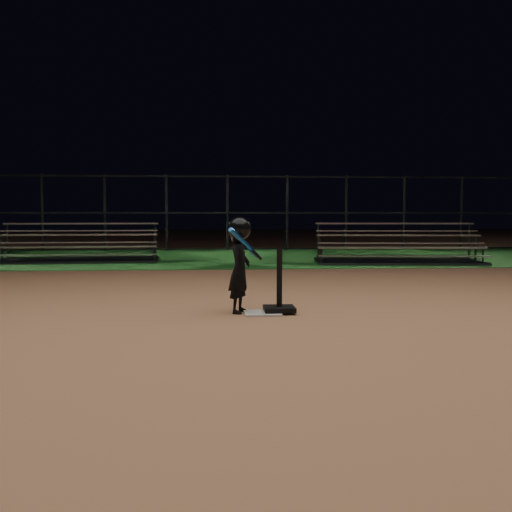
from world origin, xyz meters
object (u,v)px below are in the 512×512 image
(home_plate, at_px, (262,313))
(bleacher_right, at_px, (398,255))
(bleacher_left, at_px, (79,253))
(batting_tee, at_px, (279,300))
(child_batter, at_px, (240,262))

(home_plate, xyz_separation_m, bleacher_right, (4.09, 7.59, 0.19))
(bleacher_left, relative_size, bleacher_right, 0.96)
(batting_tee, xyz_separation_m, bleacher_right, (3.87, 7.53, 0.04))
(home_plate, relative_size, bleacher_left, 0.11)
(home_plate, relative_size, child_batter, 0.38)
(home_plate, height_order, bleacher_left, bleacher_left)
(home_plate, xyz_separation_m, batting_tee, (0.22, 0.05, 0.16))
(home_plate, distance_m, batting_tee, 0.27)
(bleacher_left, height_order, bleacher_right, bleacher_right)
(batting_tee, distance_m, child_batter, 0.68)
(home_plate, height_order, bleacher_right, bleacher_right)
(bleacher_left, bearing_deg, bleacher_right, -10.28)
(batting_tee, distance_m, bleacher_right, 8.47)
(batting_tee, distance_m, bleacher_left, 9.61)
(bleacher_right, bearing_deg, batting_tee, -110.69)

